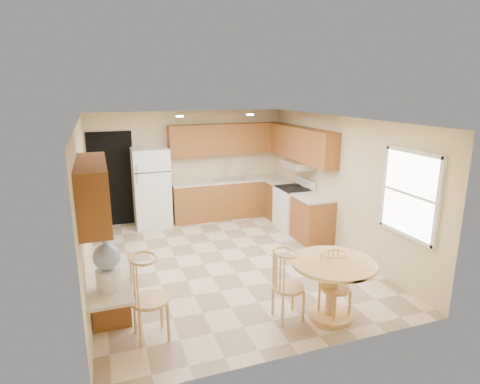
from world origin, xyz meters
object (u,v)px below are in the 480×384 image
object	(u,v)px
refrigerator	(151,188)
water_crock	(108,265)
chair_table_a	(292,282)
chair_desk	(151,293)
chair_table_b	(339,283)
stove	(293,208)
dining_table	(332,281)

from	to	relation	value
refrigerator	water_crock	distance (m)	4.42
chair_table_a	chair_desk	bearing A→B (deg)	-96.26
chair_table_b	chair_desk	xyz separation A→B (m)	(-2.37, 0.35, 0.10)
water_crock	chair_table_a	bearing A→B (deg)	-5.62
refrigerator	chair_table_a	size ratio (longest dim) A/B	1.84
refrigerator	water_crock	size ratio (longest dim) A/B	2.76
stove	chair_table_b	world-z (taller)	stove
dining_table	water_crock	distance (m)	2.83
dining_table	refrigerator	bearing A→B (deg)	110.47
chair_table_b	chair_desk	size ratio (longest dim) A/B	0.84
refrigerator	dining_table	world-z (taller)	refrigerator
chair_desk	water_crock	size ratio (longest dim) A/B	1.68
refrigerator	chair_table_a	world-z (taller)	refrigerator
chair_table_a	chair_desk	xyz separation A→B (m)	(-1.77, 0.18, 0.07)
dining_table	chair_desk	world-z (taller)	chair_desk
stove	chair_desk	xyz separation A→B (m)	(-3.47, -3.11, 0.18)
stove	dining_table	size ratio (longest dim) A/B	0.99
stove	chair_desk	world-z (taller)	stove
chair_table_b	dining_table	bearing A→B (deg)	-70.22
stove	dining_table	distance (m)	3.57
stove	dining_table	world-z (taller)	stove
refrigerator	stove	world-z (taller)	refrigerator
chair_desk	water_crock	world-z (taller)	water_crock
dining_table	chair_table_b	size ratio (longest dim) A/B	1.23
dining_table	water_crock	world-z (taller)	water_crock
chair_table_a	water_crock	distance (m)	2.28
chair_desk	water_crock	xyz separation A→B (m)	(-0.45, 0.04, 0.41)
stove	chair_table_a	distance (m)	3.71
stove	chair_table_b	size ratio (longest dim) A/B	1.22
refrigerator	stove	bearing A→B (deg)	-22.99
chair_table_b	chair_table_a	bearing A→B (deg)	-26.83
dining_table	water_crock	size ratio (longest dim) A/B	1.74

